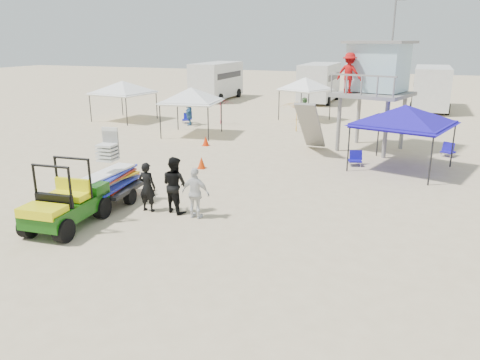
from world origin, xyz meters
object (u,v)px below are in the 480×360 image
(lifeguard_tower, at_px, (373,72))
(surf_trailer, at_px, (112,177))
(man_left, at_px, (147,187))
(utility_cart, at_px, (63,198))
(canopy_blue, at_px, (405,108))

(lifeguard_tower, bearing_deg, surf_trailer, -122.36)
(surf_trailer, xyz_separation_m, man_left, (1.52, -0.30, -0.11))
(utility_cart, distance_m, man_left, 2.54)
(utility_cart, distance_m, lifeguard_tower, 15.58)
(man_left, bearing_deg, utility_cart, 54.76)
(utility_cart, bearing_deg, lifeguard_tower, 62.31)
(man_left, xyz_separation_m, canopy_blue, (7.28, 8.16, 1.77))
(utility_cart, distance_m, canopy_blue, 13.57)
(utility_cart, height_order, surf_trailer, surf_trailer)
(surf_trailer, height_order, canopy_blue, canopy_blue)
(lifeguard_tower, bearing_deg, utility_cart, -117.69)
(utility_cart, height_order, lifeguard_tower, lifeguard_tower)
(utility_cart, xyz_separation_m, man_left, (1.52, 2.04, -0.11))
(canopy_blue, bearing_deg, surf_trailer, -138.20)
(surf_trailer, xyz_separation_m, lifeguard_tower, (7.11, 11.22, 2.89))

